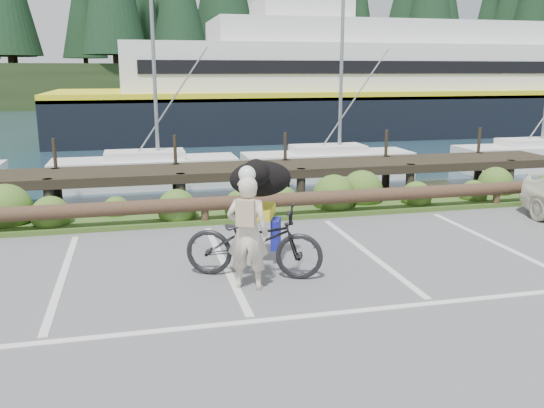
{
  "coord_description": "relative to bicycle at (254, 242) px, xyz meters",
  "views": [
    {
      "loc": [
        -1.37,
        -7.23,
        3.2
      ],
      "look_at": [
        0.73,
        1.55,
        1.1
      ],
      "focal_mm": 38.0,
      "sensor_mm": 36.0,
      "label": 1
    }
  ],
  "objects": [
    {
      "name": "ground",
      "position": [
        -0.37,
        -1.27,
        -0.57
      ],
      "size": [
        72.0,
        72.0,
        0.0
      ],
      "primitive_type": "plane",
      "color": "#57575A"
    },
    {
      "name": "cyclist",
      "position": [
        -0.19,
        -0.47,
        0.29
      ],
      "size": [
        0.73,
        0.61,
        1.72
      ],
      "primitive_type": "imported",
      "rotation": [
        0.0,
        0.0,
        2.77
      ],
      "color": "beige",
      "rests_on": "ground"
    },
    {
      "name": "log_rail",
      "position": [
        -0.37,
        3.33,
        -0.57
      ],
      "size": [
        32.0,
        0.3,
        0.6
      ],
      "primitive_type": null,
      "color": "#443021",
      "rests_on": "ground"
    },
    {
      "name": "dog",
      "position": [
        0.26,
        0.65,
        0.88
      ],
      "size": [
        0.86,
        1.16,
        0.6
      ],
      "primitive_type": "ellipsoid",
      "rotation": [
        0.0,
        0.0,
        1.19
      ],
      "color": "black",
      "rests_on": "bicycle"
    },
    {
      "name": "bicycle",
      "position": [
        0.0,
        0.0,
        0.0
      ],
      "size": [
        2.31,
        1.51,
        1.15
      ],
      "primitive_type": "imported",
      "rotation": [
        0.0,
        0.0,
        1.19
      ],
      "color": "black",
      "rests_on": "ground"
    },
    {
      "name": "harbor_backdrop",
      "position": [
        0.04,
        77.14,
        -0.57
      ],
      "size": [
        170.0,
        160.0,
        30.0
      ],
      "color": "#1A2F3E",
      "rests_on": "ground"
    },
    {
      "name": "vegetation_strip",
      "position": [
        -0.37,
        4.03,
        -0.52
      ],
      "size": [
        34.0,
        1.6,
        0.1
      ],
      "primitive_type": "cube",
      "color": "#3D5B21",
      "rests_on": "ground"
    }
  ]
}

